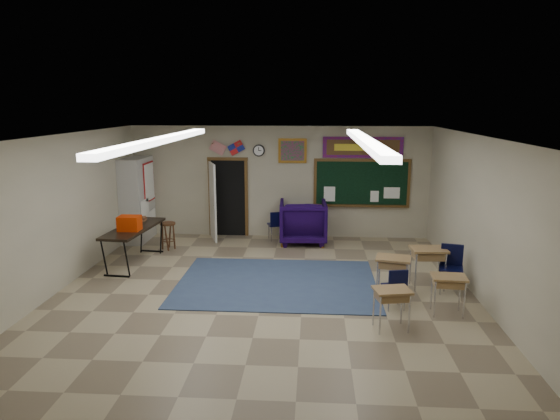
# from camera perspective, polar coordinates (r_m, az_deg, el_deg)

# --- Properties ---
(floor) EXTENTS (9.00, 9.00, 0.00)m
(floor) POSITION_cam_1_polar(r_m,az_deg,el_deg) (9.53, -1.94, -9.98)
(floor) COLOR tan
(floor) RESTS_ON ground
(back_wall) EXTENTS (8.00, 0.04, 3.00)m
(back_wall) POSITION_cam_1_polar(r_m,az_deg,el_deg) (13.48, -0.06, 3.21)
(back_wall) COLOR #BDB499
(back_wall) RESTS_ON floor
(front_wall) EXTENTS (8.00, 0.04, 3.00)m
(front_wall) POSITION_cam_1_polar(r_m,az_deg,el_deg) (4.85, -7.54, -13.41)
(front_wall) COLOR #BDB499
(front_wall) RESTS_ON floor
(left_wall) EXTENTS (0.04, 9.00, 3.00)m
(left_wall) POSITION_cam_1_polar(r_m,az_deg,el_deg) (10.27, -24.79, -0.72)
(left_wall) COLOR #BDB499
(left_wall) RESTS_ON floor
(right_wall) EXTENTS (0.04, 9.00, 3.00)m
(right_wall) POSITION_cam_1_polar(r_m,az_deg,el_deg) (9.54, 22.66, -1.45)
(right_wall) COLOR #BDB499
(right_wall) RESTS_ON floor
(ceiling) EXTENTS (8.00, 9.00, 0.04)m
(ceiling) POSITION_cam_1_polar(r_m,az_deg,el_deg) (8.85, -2.07, 8.33)
(ceiling) COLOR silver
(ceiling) RESTS_ON back_wall
(area_rug) EXTENTS (4.00, 3.00, 0.02)m
(area_rug) POSITION_cam_1_polar(r_m,az_deg,el_deg) (10.25, -0.36, -8.29)
(area_rug) COLOR #334661
(area_rug) RESTS_ON floor
(fluorescent_strips) EXTENTS (3.86, 6.00, 0.10)m
(fluorescent_strips) POSITION_cam_1_polar(r_m,az_deg,el_deg) (8.85, -2.07, 7.94)
(fluorescent_strips) COLOR white
(fluorescent_strips) RESTS_ON ceiling
(doorway) EXTENTS (1.10, 0.89, 2.16)m
(doorway) POSITION_cam_1_polar(r_m,az_deg,el_deg) (13.59, -6.44, 1.32)
(doorway) COLOR black
(doorway) RESTS_ON back_wall
(chalkboard) EXTENTS (2.55, 0.14, 1.30)m
(chalkboard) POSITION_cam_1_polar(r_m,az_deg,el_deg) (13.47, 9.31, 2.90)
(chalkboard) COLOR brown
(chalkboard) RESTS_ON back_wall
(bulletin_board) EXTENTS (2.10, 0.05, 0.55)m
(bulletin_board) POSITION_cam_1_polar(r_m,az_deg,el_deg) (13.36, 9.45, 7.08)
(bulletin_board) COLOR #B10F1E
(bulletin_board) RESTS_ON back_wall
(framed_art_print) EXTENTS (0.75, 0.05, 0.65)m
(framed_art_print) POSITION_cam_1_polar(r_m,az_deg,el_deg) (13.32, 1.44, 6.79)
(framed_art_print) COLOR #905E1B
(framed_art_print) RESTS_ON back_wall
(wall_clock) EXTENTS (0.32, 0.05, 0.32)m
(wall_clock) POSITION_cam_1_polar(r_m,az_deg,el_deg) (13.39, -2.44, 6.81)
(wall_clock) COLOR black
(wall_clock) RESTS_ON back_wall
(wall_flags) EXTENTS (1.16, 0.06, 0.70)m
(wall_flags) POSITION_cam_1_polar(r_m,az_deg,el_deg) (13.47, -6.08, 7.34)
(wall_flags) COLOR red
(wall_flags) RESTS_ON back_wall
(storage_cabinet) EXTENTS (0.59, 1.25, 2.20)m
(storage_cabinet) POSITION_cam_1_polar(r_m,az_deg,el_deg) (13.68, -15.97, 1.16)
(storage_cabinet) COLOR #B3B3AE
(storage_cabinet) RESTS_ON floor
(wingback_armchair) EXTENTS (1.25, 1.28, 1.12)m
(wingback_armchair) POSITION_cam_1_polar(r_m,az_deg,el_deg) (13.01, 2.64, -1.35)
(wingback_armchair) COLOR black
(wingback_armchair) RESTS_ON floor
(student_chair_reading) EXTENTS (0.50, 0.50, 0.79)m
(student_chair_reading) POSITION_cam_1_polar(r_m,az_deg,el_deg) (13.30, -0.53, -1.76)
(student_chair_reading) COLOR black
(student_chair_reading) RESTS_ON floor
(student_chair_desk_a) EXTENTS (0.46, 0.46, 0.77)m
(student_chair_desk_a) POSITION_cam_1_polar(r_m,az_deg,el_deg) (9.15, 12.91, -8.68)
(student_chair_desk_a) COLOR black
(student_chair_desk_a) RESTS_ON floor
(student_chair_desk_b) EXTENTS (0.56, 0.56, 0.92)m
(student_chair_desk_b) POSITION_cam_1_polar(r_m,az_deg,el_deg) (10.15, 18.96, -6.49)
(student_chair_desk_b) COLOR black
(student_chair_desk_b) RESTS_ON floor
(student_desk_front_left) EXTENTS (0.72, 0.61, 0.76)m
(student_desk_front_left) POSITION_cam_1_polar(r_m,az_deg,el_deg) (9.72, 12.75, -7.17)
(student_desk_front_left) COLOR olive
(student_desk_front_left) RESTS_ON floor
(student_desk_front_right) EXTENTS (0.71, 0.55, 0.81)m
(student_desk_front_right) POSITION_cam_1_polar(r_m,az_deg,el_deg) (10.28, 16.52, -6.13)
(student_desk_front_right) COLOR olive
(student_desk_front_right) RESTS_ON floor
(student_desk_back_left) EXTENTS (0.64, 0.53, 0.69)m
(student_desk_back_left) POSITION_cam_1_polar(r_m,az_deg,el_deg) (8.34, 12.61, -10.75)
(student_desk_back_left) COLOR olive
(student_desk_back_left) RESTS_ON floor
(student_desk_back_right) EXTENTS (0.61, 0.47, 0.69)m
(student_desk_back_right) POSITION_cam_1_polar(r_m,az_deg,el_deg) (9.16, 18.63, -8.97)
(student_desk_back_right) COLOR olive
(student_desk_back_right) RESTS_ON floor
(folding_table) EXTENTS (0.87, 2.12, 1.18)m
(folding_table) POSITION_cam_1_polar(r_m,az_deg,el_deg) (11.77, -16.30, -3.74)
(folding_table) COLOR black
(folding_table) RESTS_ON floor
(wooden_stool) EXTENTS (0.38, 0.38, 0.68)m
(wooden_stool) POSITION_cam_1_polar(r_m,az_deg,el_deg) (12.76, -12.66, -2.87)
(wooden_stool) COLOR #552F19
(wooden_stool) RESTS_ON floor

